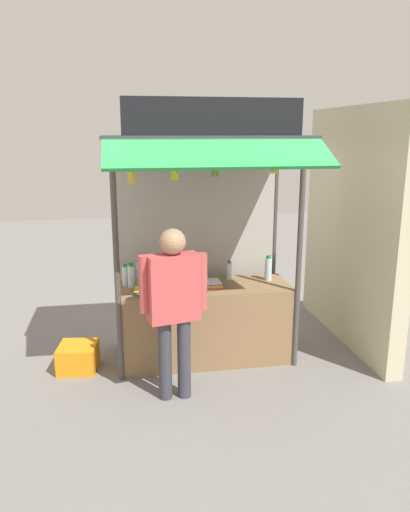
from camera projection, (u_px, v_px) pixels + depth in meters
name	position (u px, v px, depth m)	size (l,w,h in m)	color
ground_plane	(205.00, 358.00, 5.74)	(20.00, 20.00, 0.00)	slate
stall_counter	(205.00, 322.00, 5.64)	(1.93, 0.70, 0.88)	olive
stall_structure	(203.00, 207.00, 5.47)	(2.13, 1.62, 2.88)	#4C4742
water_bottle_far_left	(125.00, 275.00, 5.52)	(0.07, 0.07, 0.25)	silver
water_bottle_mid_left	(141.00, 272.00, 5.56)	(0.09, 0.09, 0.30)	silver
water_bottle_front_left	(163.00, 273.00, 5.52)	(0.09, 0.09, 0.31)	silver
water_bottle_back_right	(131.00, 276.00, 5.45)	(0.08, 0.08, 0.28)	silver
water_bottle_back_left	(268.00, 269.00, 5.72)	(0.08, 0.08, 0.30)	silver
water_bottle_left	(229.00, 271.00, 5.76)	(0.06, 0.06, 0.23)	silver
magazine_stack_rear_center	(211.00, 284.00, 5.51)	(0.24, 0.26, 0.06)	orange
magazine_stack_center	(143.00, 291.00, 5.28)	(0.20, 0.25, 0.05)	green
banana_bunch_inner_left	(132.00, 175.00, 4.65)	(0.11, 0.10, 0.32)	#332D23
banana_bunch_inner_right	(175.00, 173.00, 4.72)	(0.10, 0.10, 0.29)	#332D23
banana_bunch_rightmost	(274.00, 166.00, 4.87)	(0.10, 0.09, 0.24)	#332D23
banana_bunch_leftmost	(215.00, 169.00, 4.77)	(0.11, 0.11, 0.27)	#332D23
vendor_person	(174.00, 299.00, 4.64)	(0.65, 0.30, 1.71)	#383842
plastic_crate	(78.00, 357.00, 5.43)	(0.41, 0.41, 0.29)	orange
neighbour_wall	(352.00, 228.00, 5.99)	(0.20, 2.40, 2.87)	beige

